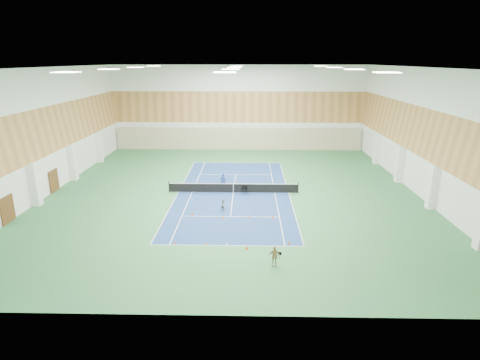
% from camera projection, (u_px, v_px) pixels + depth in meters
% --- Properties ---
extents(ground, '(40.00, 40.00, 0.00)m').
position_uv_depth(ground, '(233.00, 192.00, 39.85)').
color(ground, '#2E6C3D').
rests_on(ground, ground).
extents(room_shell, '(36.00, 40.00, 12.00)m').
position_uv_depth(room_shell, '(233.00, 133.00, 38.12)').
color(room_shell, white).
rests_on(room_shell, ground).
extents(wood_cladding, '(36.00, 40.00, 8.00)m').
position_uv_depth(wood_cladding, '(233.00, 112.00, 37.54)').
color(wood_cladding, '#C18247').
rests_on(wood_cladding, room_shell).
extents(ceiling_light_grid, '(21.40, 25.40, 0.06)m').
position_uv_depth(ceiling_light_grid, '(233.00, 68.00, 36.41)').
color(ceiling_light_grid, white).
rests_on(ceiling_light_grid, room_shell).
extents(court_surface, '(10.97, 23.77, 0.01)m').
position_uv_depth(court_surface, '(233.00, 192.00, 39.85)').
color(court_surface, navy).
rests_on(court_surface, ground).
extents(tennis_balls_scatter, '(10.57, 22.77, 0.07)m').
position_uv_depth(tennis_balls_scatter, '(233.00, 192.00, 39.84)').
color(tennis_balls_scatter, '#C6D123').
rests_on(tennis_balls_scatter, ground).
extents(tennis_net, '(12.80, 0.10, 1.10)m').
position_uv_depth(tennis_net, '(233.00, 187.00, 39.69)').
color(tennis_net, black).
rests_on(tennis_net, ground).
extents(back_curtain, '(35.40, 0.16, 3.20)m').
position_uv_depth(back_curtain, '(239.00, 139.00, 58.29)').
color(back_curtain, '#C6B793').
rests_on(back_curtain, ground).
extents(door_left_a, '(0.08, 1.80, 2.20)m').
position_uv_depth(door_left_a, '(7.00, 210.00, 32.26)').
color(door_left_a, '#593319').
rests_on(door_left_a, ground).
extents(door_left_b, '(0.08, 1.80, 2.20)m').
position_uv_depth(door_left_b, '(54.00, 181.00, 39.92)').
color(door_left_b, '#593319').
rests_on(door_left_b, ground).
extents(coach, '(0.71, 0.57, 1.70)m').
position_uv_depth(coach, '(223.00, 181.00, 40.52)').
color(coach, '#203B93').
rests_on(coach, ground).
extents(child_court, '(0.69, 0.66, 1.12)m').
position_uv_depth(child_court, '(223.00, 205.00, 34.83)').
color(child_court, gray).
rests_on(child_court, ground).
extents(child_apron, '(0.79, 0.34, 1.34)m').
position_uv_depth(child_apron, '(274.00, 256.00, 25.55)').
color(child_apron, '#9E845A').
rests_on(child_apron, ground).
extents(ball_cart, '(0.62, 0.62, 0.81)m').
position_uv_depth(ball_cart, '(245.00, 191.00, 39.13)').
color(ball_cart, black).
rests_on(ball_cart, ground).
extents(cone_svc_a, '(0.22, 0.22, 0.24)m').
position_uv_depth(cone_svc_a, '(192.00, 214.00, 33.96)').
color(cone_svc_a, red).
rests_on(cone_svc_a, ground).
extents(cone_svc_b, '(0.23, 0.23, 0.25)m').
position_uv_depth(cone_svc_b, '(223.00, 217.00, 33.28)').
color(cone_svc_b, '#FF650D').
rests_on(cone_svc_b, ground).
extents(cone_svc_c, '(0.18, 0.18, 0.19)m').
position_uv_depth(cone_svc_c, '(249.00, 217.00, 33.43)').
color(cone_svc_c, '#FA640D').
rests_on(cone_svc_c, ground).
extents(cone_svc_d, '(0.22, 0.22, 0.25)m').
position_uv_depth(cone_svc_d, '(273.00, 217.00, 33.30)').
color(cone_svc_d, '#F5410C').
rests_on(cone_svc_d, ground).
extents(cone_base_a, '(0.19, 0.19, 0.21)m').
position_uv_depth(cone_base_a, '(175.00, 242.00, 28.74)').
color(cone_base_a, '#DC410B').
rests_on(cone_base_a, ground).
extents(cone_base_b, '(0.18, 0.18, 0.19)m').
position_uv_depth(cone_base_b, '(207.00, 244.00, 28.54)').
color(cone_base_b, '#DB600B').
rests_on(cone_base_b, ground).
extents(cone_base_c, '(0.22, 0.22, 0.25)m').
position_uv_depth(cone_base_c, '(247.00, 248.00, 27.90)').
color(cone_base_c, '#EB520C').
rests_on(cone_base_c, ground).
extents(cone_base_d, '(0.19, 0.19, 0.21)m').
position_uv_depth(cone_base_d, '(289.00, 243.00, 28.68)').
color(cone_base_d, '#DE400B').
rests_on(cone_base_d, ground).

